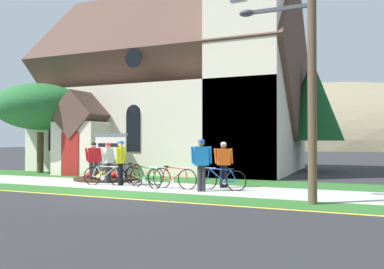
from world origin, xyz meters
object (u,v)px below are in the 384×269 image
cyclist_in_yellow_jersey (94,159)px  cyclist_in_white_jersey (201,160)px  bicycle_yellow (145,177)px  roadside_conifer (312,100)px  yard_deciduous_tree (40,107)px  utility_pole (308,44)px  cyclist_in_red_jersey (108,160)px  bicycle_green (144,175)px  bicycle_orange (105,176)px  bicycle_blue (222,180)px  church_sign (111,149)px  cyclist_in_green_jersey (121,159)px  bicycle_white (174,178)px  bicycle_black (123,173)px  cyclist_in_orange_jersey (224,161)px

cyclist_in_yellow_jersey → cyclist_in_white_jersey: 5.32m
bicycle_yellow → roadside_conifer: bearing=65.5°
bicycle_yellow → yard_deciduous_tree: yard_deciduous_tree is taller
bicycle_yellow → roadside_conifer: 11.80m
cyclist_in_white_jersey → utility_pole: bearing=-18.7°
cyclist_in_red_jersey → utility_pole: (7.96, -2.19, 3.38)m
cyclist_in_white_jersey → bicycle_green: bearing=160.0°
bicycle_orange → bicycle_blue: size_ratio=0.98×
bicycle_yellow → cyclist_in_yellow_jersey: cyclist_in_yellow_jersey is taller
yard_deciduous_tree → bicycle_orange: bearing=-28.3°
bicycle_blue → cyclist_in_red_jersey: (-4.90, 0.40, 0.56)m
cyclist_in_red_jersey → bicycle_green: bearing=1.1°
bicycle_orange → utility_pole: utility_pole is taller
bicycle_green → bicycle_yellow: bearing=-56.9°
utility_pole → roadside_conifer: 11.72m
cyclist_in_red_jersey → cyclist_in_white_jersey: 4.50m
bicycle_green → utility_pole: (6.35, -2.22, 3.94)m
church_sign → bicycle_yellow: bearing=-36.1°
bicycle_yellow → cyclist_in_white_jersey: cyclist_in_white_jersey is taller
cyclist_in_white_jersey → cyclist_in_yellow_jersey: bearing=167.6°
cyclist_in_green_jersey → roadside_conifer: size_ratio=0.27×
bicycle_green → cyclist_in_red_jersey: cyclist_in_red_jersey is taller
roadside_conifer → church_sign: bearing=-133.4°
roadside_conifer → cyclist_in_red_jersey: bearing=-125.7°
bicycle_white → cyclist_in_green_jersey: cyclist_in_green_jersey is taller
cyclist_in_yellow_jersey → roadside_conifer: size_ratio=0.26×
bicycle_blue → yard_deciduous_tree: bearing=163.7°
bicycle_white → bicycle_blue: bicycle_white is taller
bicycle_black → cyclist_in_yellow_jersey: (-1.30, -0.15, 0.56)m
cyclist_in_red_jersey → bicycle_yellow: bearing=-19.9°
bicycle_white → bicycle_green: bearing=157.2°
cyclist_in_orange_jersey → bicycle_green: bearing=-175.1°
church_sign → cyclist_in_yellow_jersey: 1.29m
cyclist_in_red_jersey → yard_deciduous_tree: (-6.24, 2.86, 2.51)m
bicycle_orange → cyclist_in_red_jersey: (-0.33, 0.69, 0.56)m
bicycle_green → bicycle_orange: bearing=-150.7°
bicycle_green → cyclist_in_orange_jersey: bearing=4.9°
cyclist_in_orange_jersey → cyclist_in_red_jersey: bearing=-176.4°
bicycle_blue → cyclist_in_white_jersey: (-0.51, -0.58, 0.67)m
bicycle_orange → utility_pole: 8.72m
bicycle_white → bicycle_yellow: bearing=-173.4°
bicycle_green → cyclist_in_orange_jersey: size_ratio=1.04×
bicycle_blue → cyclist_in_red_jersey: 4.95m
church_sign → cyclist_in_red_jersey: (0.84, -1.39, -0.40)m
bicycle_green → cyclist_in_yellow_jersey: bearing=177.0°
bicycle_yellow → cyclist_in_orange_jersey: (2.60, 1.07, 0.59)m
church_sign → bicycle_black: bearing=-39.2°
bicycle_green → cyclist_in_yellow_jersey: 2.49m
bicycle_orange → bicycle_green: size_ratio=1.00×
cyclist_in_white_jersey → roadside_conifer: 11.10m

